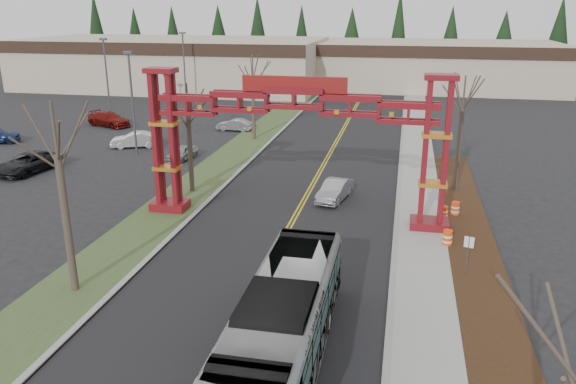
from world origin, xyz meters
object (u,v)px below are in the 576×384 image
(silver_sedan, at_px, (335,190))
(barrel_mid, at_px, (444,213))
(bare_tree_median_mid, at_px, (188,116))
(bare_tree_median_far, at_px, (253,80))
(bare_tree_right_far, at_px, (463,107))
(parked_car_far_a, at_px, (235,125))
(light_pole_near, at_px, (132,96))
(barrel_south, at_px, (447,238))
(bare_tree_median_near, at_px, (58,156))
(parked_car_near_a, at_px, (182,153))
(parked_car_near_c, at_px, (28,163))
(street_sign, at_px, (469,248))
(parked_car_near_b, at_px, (135,140))
(light_pole_far, at_px, (184,62))
(parked_car_mid_a, at_px, (109,119))
(barrel_north, at_px, (455,209))
(gateway_arch, at_px, (294,122))
(light_pole_mid, at_px, (106,73))
(retail_building_east, at_px, (432,65))
(transit_bus, at_px, (284,323))
(retail_building_west, at_px, (175,63))

(silver_sedan, bearing_deg, barrel_mid, -7.51)
(bare_tree_median_mid, xyz_separation_m, bare_tree_median_far, (0.00, 16.55, 0.41))
(bare_tree_median_mid, bearing_deg, barrel_mid, -7.02)
(bare_tree_right_far, bearing_deg, barrel_mid, -100.16)
(parked_car_far_a, relative_size, bare_tree_right_far, 0.47)
(light_pole_near, relative_size, barrel_south, 9.15)
(silver_sedan, xyz_separation_m, bare_tree_right_far, (8.04, 3.82, 5.22))
(parked_car_far_a, bearing_deg, bare_tree_median_near, 8.72)
(bare_tree_median_far, bearing_deg, parked_car_near_a, -114.40)
(parked_car_near_c, distance_m, street_sign, 33.79)
(parked_car_far_a, bearing_deg, parked_car_near_b, -33.97)
(parked_car_near_b, relative_size, barrel_mid, 4.86)
(bare_tree_median_mid, xyz_separation_m, barrel_mid, (16.90, -2.08, -4.87))
(parked_car_near_a, xyz_separation_m, light_pole_far, (-10.94, 28.57, 4.66))
(parked_car_mid_a, xyz_separation_m, barrel_north, (34.59, -20.73, -0.29))
(gateway_arch, relative_size, light_pole_mid, 2.04)
(retail_building_east, distance_m, silver_sedan, 58.48)
(parked_car_far_a, distance_m, barrel_north, 29.62)
(gateway_arch, height_order, barrel_mid, gateway_arch)
(parked_car_near_b, relative_size, parked_car_near_c, 0.79)
(parked_car_near_c, xyz_separation_m, barrel_mid, (31.12, -4.03, -0.31))
(transit_bus, xyz_separation_m, light_pole_far, (-25.36, 54.50, 3.64))
(parked_car_far_a, bearing_deg, light_pole_near, -22.42)
(light_pole_mid, height_order, barrel_north, light_pole_mid)
(bare_tree_median_mid, bearing_deg, light_pole_far, 112.20)
(transit_bus, height_order, bare_tree_right_far, bare_tree_right_far)
(retail_building_east, height_order, parked_car_far_a, retail_building_east)
(parked_car_near_b, height_order, bare_tree_median_mid, bare_tree_median_mid)
(light_pole_near, bearing_deg, barrel_south, -30.50)
(silver_sedan, relative_size, light_pole_near, 0.46)
(retail_building_west, height_order, parked_car_far_a, retail_building_west)
(retail_building_east, xyz_separation_m, light_pole_mid, (-37.22, -34.19, 1.66))
(gateway_arch, relative_size, parked_car_near_b, 4.24)
(transit_bus, distance_m, bare_tree_median_mid, 21.19)
(silver_sedan, height_order, parked_car_near_a, silver_sedan)
(light_pole_near, distance_m, barrel_north, 28.38)
(parked_car_near_b, bearing_deg, bare_tree_right_far, 55.44)
(parked_car_near_a, xyz_separation_m, barrel_north, (21.56, -9.14, -0.15))
(bare_tree_median_near, distance_m, barrel_mid, 21.89)
(bare_tree_right_far, xyz_separation_m, street_sign, (-0.43, -13.55, -4.45))
(bare_tree_right_far, relative_size, light_pole_mid, 0.89)
(bare_tree_median_far, distance_m, bare_tree_right_far, 21.90)
(light_pole_near, bearing_deg, light_pole_far, 102.97)
(bare_tree_median_far, height_order, light_pole_mid, light_pole_mid)
(parked_car_near_c, relative_size, barrel_north, 5.82)
(bare_tree_median_near, bearing_deg, bare_tree_right_far, 46.19)
(bare_tree_right_far, distance_m, barrel_mid, 8.30)
(parked_car_far_a, relative_size, light_pole_mid, 0.42)
(retail_building_east, bearing_deg, parked_car_near_a, -113.58)
(barrel_south, bearing_deg, parked_car_near_c, 165.39)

